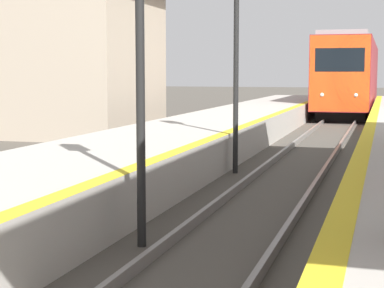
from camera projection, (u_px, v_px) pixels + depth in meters
train at (351, 75)px, 38.28m from camera, size 2.71×20.41×4.28m
signal_mid at (236, 24)px, 14.65m from camera, size 0.36×0.31×5.00m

